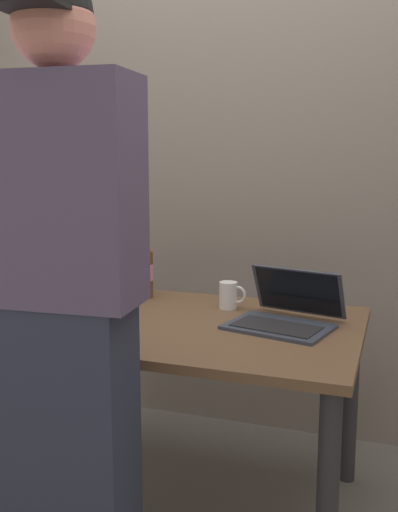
{
  "coord_description": "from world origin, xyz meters",
  "views": [
    {
      "loc": [
        0.71,
        -1.98,
        1.35
      ],
      "look_at": [
        0.03,
        0.0,
        0.99
      ],
      "focal_mm": 41.23,
      "sensor_mm": 36.0,
      "label": 1
    }
  ],
  "objects_px": {
    "person_figure": "(65,316)",
    "laptop": "(285,314)",
    "beer_bottle_dark": "(119,263)",
    "coffee_mug": "(229,295)",
    "beer_bottle_amber": "(122,270)",
    "beer_bottle_green": "(145,269)"
  },
  "relations": [
    {
      "from": "beer_bottle_green",
      "to": "coffee_mug",
      "type": "height_order",
      "value": "beer_bottle_green"
    },
    {
      "from": "beer_bottle_amber",
      "to": "person_figure",
      "type": "height_order",
      "value": "person_figure"
    },
    {
      "from": "laptop",
      "to": "coffee_mug",
      "type": "xyz_separation_m",
      "value": [
        -0.26,
        0.15,
        0.01
      ]
    },
    {
      "from": "beer_bottle_green",
      "to": "beer_bottle_amber",
      "type": "distance_m",
      "value": 0.11
    },
    {
      "from": "beer_bottle_dark",
      "to": "coffee_mug",
      "type": "distance_m",
      "value": 0.59
    },
    {
      "from": "beer_bottle_green",
      "to": "coffee_mug",
      "type": "bearing_deg",
      "value": -9.11
    },
    {
      "from": "beer_bottle_dark",
      "to": "coffee_mug",
      "type": "xyz_separation_m",
      "value": [
        0.57,
        -0.15,
        -0.07
      ]
    },
    {
      "from": "laptop",
      "to": "coffee_mug",
      "type": "distance_m",
      "value": 0.3
    },
    {
      "from": "beer_bottle_dark",
      "to": "person_figure",
      "type": "relative_size",
      "value": 0.18
    },
    {
      "from": "laptop",
      "to": "beer_bottle_amber",
      "type": "xyz_separation_m",
      "value": [
        -0.72,
        0.13,
        0.09
      ]
    },
    {
      "from": "beer_bottle_amber",
      "to": "laptop",
      "type": "bearing_deg",
      "value": -10.29
    },
    {
      "from": "beer_bottle_amber",
      "to": "coffee_mug",
      "type": "bearing_deg",
      "value": 2.4
    },
    {
      "from": "person_figure",
      "to": "beer_bottle_green",
      "type": "bearing_deg",
      "value": 101.78
    },
    {
      "from": "laptop",
      "to": "beer_bottle_amber",
      "type": "height_order",
      "value": "beer_bottle_amber"
    },
    {
      "from": "beer_bottle_green",
      "to": "person_figure",
      "type": "relative_size",
      "value": 0.17
    },
    {
      "from": "person_figure",
      "to": "laptop",
      "type": "bearing_deg",
      "value": 58.39
    },
    {
      "from": "laptop",
      "to": "beer_bottle_dark",
      "type": "xyz_separation_m",
      "value": [
        -0.82,
        0.3,
        0.09
      ]
    },
    {
      "from": "beer_bottle_green",
      "to": "beer_bottle_dark",
      "type": "bearing_deg",
      "value": 153.67
    },
    {
      "from": "beer_bottle_green",
      "to": "coffee_mug",
      "type": "xyz_separation_m",
      "value": [
        0.4,
        -0.06,
        -0.07
      ]
    },
    {
      "from": "beer_bottle_dark",
      "to": "beer_bottle_amber",
      "type": "distance_m",
      "value": 0.19
    },
    {
      "from": "beer_bottle_green",
      "to": "beer_bottle_dark",
      "type": "relative_size",
      "value": 0.95
    },
    {
      "from": "person_figure",
      "to": "coffee_mug",
      "type": "bearing_deg",
      "value": 77.43
    }
  ]
}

